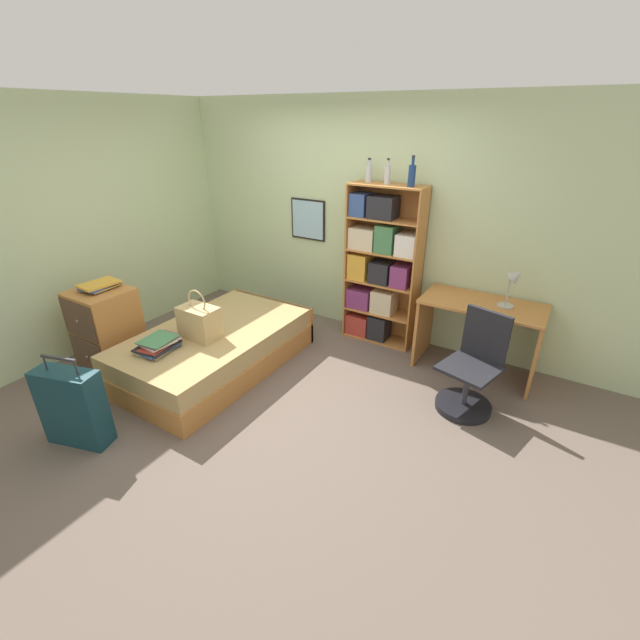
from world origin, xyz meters
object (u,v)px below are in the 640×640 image
(magazine_pile_on_dresser, at_px, (100,285))
(desk_chair, at_px, (470,380))
(bed, at_px, (216,348))
(desk, at_px, (480,325))
(bookcase, at_px, (378,269))
(desk_lamp, at_px, (514,281))
(book_stack_on_bed, at_px, (158,345))
(bottle_green, at_px, (369,173))
(handbag, at_px, (199,322))
(bottle_clear, at_px, (412,175))
(dresser, at_px, (107,329))
(bottle_brown, at_px, (387,174))
(suitcase, at_px, (73,407))

(magazine_pile_on_dresser, distance_m, desk_chair, 3.64)
(bed, bearing_deg, desk, 29.71)
(magazine_pile_on_dresser, height_order, bookcase, bookcase)
(desk_lamp, bearing_deg, book_stack_on_bed, -144.38)
(bed, height_order, magazine_pile_on_dresser, magazine_pile_on_dresser)
(magazine_pile_on_dresser, bearing_deg, desk_chair, 18.78)
(bookcase, bearing_deg, desk_lamp, -4.65)
(bottle_green, bearing_deg, desk_lamp, -5.67)
(handbag, bearing_deg, bottle_green, 60.85)
(bottle_clear, bearing_deg, bed, -135.58)
(desk, bearing_deg, dresser, -150.30)
(bottle_clear, distance_m, desk, 1.60)
(desk_chair, bearing_deg, bottle_brown, 147.55)
(handbag, distance_m, bookcase, 2.00)
(suitcase, distance_m, dresser, 1.21)
(suitcase, bearing_deg, bottle_green, 69.78)
(desk_chair, bearing_deg, desk, 99.26)
(book_stack_on_bed, relative_size, bottle_clear, 1.33)
(book_stack_on_bed, xyz_separation_m, bottle_green, (1.07, 2.07, 1.36))
(bottle_clear, bearing_deg, desk_chair, -37.53)
(desk_chair, bearing_deg, book_stack_on_bed, -154.05)
(bookcase, xyz_separation_m, bottle_brown, (0.03, 0.01, 1.00))
(dresser, bearing_deg, desk_lamp, 28.27)
(bottle_clear, xyz_separation_m, desk_lamp, (1.10, -0.08, -0.85))
(bottle_brown, bearing_deg, suitcase, -114.28)
(bookcase, height_order, desk_chair, bookcase)
(bottle_green, bearing_deg, handbag, -119.15)
(magazine_pile_on_dresser, bearing_deg, bottle_clear, 38.11)
(magazine_pile_on_dresser, bearing_deg, bed, 26.63)
(desk_chair, bearing_deg, bottle_green, 150.55)
(bookcase, bearing_deg, suitcase, -113.78)
(handbag, height_order, bookcase, bookcase)
(bottle_clear, bearing_deg, dresser, -140.81)
(bed, height_order, book_stack_on_bed, book_stack_on_bed)
(suitcase, xyz_separation_m, bottle_green, (1.07, 2.92, 1.52))
(handbag, height_order, bottle_green, bottle_green)
(desk_lamp, distance_m, desk_chair, 1.00)
(handbag, height_order, dresser, handbag)
(suitcase, bearing_deg, desk_lamp, 45.97)
(bottle_green, bearing_deg, magazine_pile_on_dresser, -134.23)
(suitcase, relative_size, bookcase, 0.45)
(suitcase, distance_m, desk_lamp, 3.90)
(bottle_green, relative_size, desk, 0.21)
(suitcase, xyz_separation_m, dresser, (-0.83, 0.88, 0.09))
(handbag, distance_m, bottle_clear, 2.49)
(handbag, relative_size, bottle_green, 2.09)
(bed, height_order, bottle_brown, bottle_brown)
(bottle_brown, bearing_deg, desk_lamp, -5.03)
(handbag, distance_m, desk_lamp, 2.97)
(desk, relative_size, desk_lamp, 2.86)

